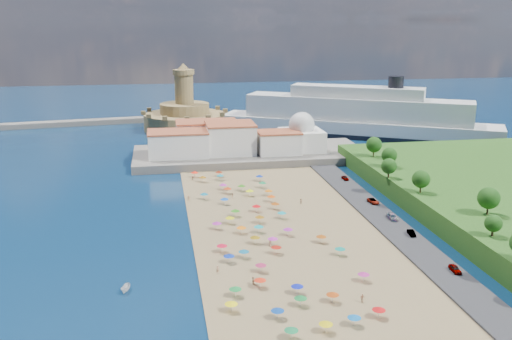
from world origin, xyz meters
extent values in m
plane|color=#071938|center=(0.00, 0.00, 0.00)|extent=(700.00, 700.00, 0.00)
cube|color=#59544C|center=(10.00, 73.00, 1.50)|extent=(90.00, 36.00, 3.00)
cube|color=#59544C|center=(-12.00, 108.00, 1.20)|extent=(18.00, 70.00, 2.40)
cube|color=silver|center=(-18.00, 69.00, 7.50)|extent=(22.00, 14.00, 9.00)
cube|color=silver|center=(2.00, 71.00, 8.50)|extent=(18.00, 16.00, 11.00)
cube|color=silver|center=(20.00, 67.00, 7.00)|extent=(16.00, 12.00, 8.00)
cube|color=silver|center=(-6.00, 83.00, 8.00)|extent=(24.00, 14.00, 10.00)
cube|color=silver|center=(30.00, 71.00, 7.00)|extent=(16.00, 16.00, 8.00)
sphere|color=silver|center=(30.00, 71.00, 13.00)|extent=(10.00, 10.00, 10.00)
cylinder|color=silver|center=(30.00, 71.00, 16.80)|extent=(1.20, 1.20, 1.60)
cylinder|color=#9D844E|center=(-12.00, 138.00, 4.00)|extent=(40.00, 40.00, 8.00)
cylinder|color=#9D844E|center=(-12.00, 138.00, 10.50)|extent=(24.00, 24.00, 5.00)
cylinder|color=#9D844E|center=(-12.00, 138.00, 20.00)|extent=(9.00, 9.00, 14.00)
cylinder|color=#9D844E|center=(-12.00, 138.00, 28.20)|extent=(10.40, 10.40, 2.40)
cone|color=#9D844E|center=(-12.00, 138.00, 30.90)|extent=(6.00, 6.00, 3.00)
cube|color=black|center=(65.43, 108.29, 1.04)|extent=(122.72, 80.02, 2.09)
cube|color=silver|center=(65.43, 108.29, 3.86)|extent=(121.65, 79.18, 7.73)
cube|color=silver|center=(65.43, 108.29, 12.88)|extent=(97.49, 63.65, 10.30)
cube|color=silver|center=(65.43, 108.29, 20.60)|extent=(58.33, 39.75, 5.15)
cylinder|color=black|center=(80.43, 99.94, 25.75)|extent=(6.87, 6.87, 5.15)
cylinder|color=gray|center=(-11.19, -3.58, 1.25)|extent=(0.07, 0.07, 2.00)
cone|color=#9B2192|center=(-11.19, -3.58, 2.15)|extent=(2.50, 2.50, 0.60)
cylinder|color=gray|center=(-12.32, 22.28, 1.25)|extent=(0.07, 0.07, 2.00)
cone|color=#0E6281|center=(-12.32, 22.28, 2.15)|extent=(2.50, 2.50, 0.60)
cylinder|color=gray|center=(1.74, 23.32, 1.25)|extent=(0.07, 0.07, 2.00)
cone|color=#D3E50C|center=(1.74, 23.32, 2.15)|extent=(2.50, 2.50, 0.60)
cylinder|color=gray|center=(-13.44, 47.80, 1.25)|extent=(0.07, 0.07, 2.00)
cone|color=#FF210B|center=(-13.44, 47.80, 2.15)|extent=(2.50, 2.50, 0.60)
cylinder|color=gray|center=(14.86, -25.18, 1.25)|extent=(0.07, 0.07, 2.00)
cone|color=#0D7F6F|center=(14.86, -25.18, 2.15)|extent=(2.50, 2.50, 0.60)
cylinder|color=gray|center=(-7.34, -0.06, 1.25)|extent=(0.07, 0.07, 2.00)
cone|color=#CECB0B|center=(-7.34, -0.06, 2.15)|extent=(2.50, 2.50, 0.60)
cylinder|color=gray|center=(7.67, -55.44, 1.25)|extent=(0.07, 0.07, 2.00)
cone|color=#0C5DA7|center=(7.67, -55.44, 2.15)|extent=(2.50, 2.50, 0.60)
cylinder|color=gray|center=(1.23, 8.33, 1.25)|extent=(0.07, 0.07, 2.00)
cone|color=red|center=(1.23, 8.33, 2.15)|extent=(2.50, 2.50, 0.60)
cylinder|color=gray|center=(0.91, -16.47, 1.25)|extent=(0.07, 0.07, 2.00)
cone|color=#B426A3|center=(0.91, -16.47, 2.15)|extent=(2.50, 2.50, 0.60)
cylinder|color=gray|center=(12.98, -53.53, 1.25)|extent=(0.07, 0.07, 2.00)
cone|color=red|center=(12.98, -53.53, 2.15)|extent=(2.50, 2.50, 0.60)
cylinder|color=gray|center=(-5.26, 42.50, 1.25)|extent=(0.07, 0.07, 2.00)
cone|color=#0F778A|center=(-5.26, 42.50, 2.15)|extent=(2.50, 2.50, 0.60)
cylinder|color=gray|center=(0.09, 29.02, 1.25)|extent=(0.07, 0.07, 2.00)
cone|color=#2D7C16|center=(0.09, 29.02, 2.15)|extent=(2.50, 2.50, 0.60)
cylinder|color=gray|center=(0.11, -46.82, 1.25)|extent=(0.07, 0.07, 2.00)
cone|color=#14702E|center=(0.11, -46.82, 2.15)|extent=(2.50, 2.50, 0.60)
cylinder|color=gray|center=(-3.14, -14.92, 1.25)|extent=(0.07, 0.07, 2.00)
cone|color=#7F630B|center=(-3.14, -14.92, 2.15)|extent=(2.50, 2.50, 0.60)
cylinder|color=gray|center=(7.07, 1.52, 1.25)|extent=(0.07, 0.07, 2.00)
cone|color=#0F8590|center=(7.07, 1.52, 2.15)|extent=(2.50, 2.50, 0.60)
cylinder|color=gray|center=(-11.58, -18.74, 1.25)|extent=(0.07, 0.07, 2.00)
cone|color=red|center=(-11.58, -18.74, 2.15)|extent=(2.50, 2.50, 0.60)
cylinder|color=gray|center=(-4.62, -30.88, 1.25)|extent=(0.07, 0.07, 2.00)
cone|color=#9C214A|center=(-4.62, -30.88, 2.15)|extent=(2.50, 2.50, 0.60)
cylinder|color=gray|center=(-6.04, -37.95, 1.25)|extent=(0.07, 0.07, 2.00)
cone|color=red|center=(-6.04, -37.95, 2.15)|extent=(2.50, 2.50, 0.60)
cylinder|color=gray|center=(7.44, 22.30, 1.25)|extent=(0.07, 0.07, 2.00)
cone|color=orange|center=(7.44, 22.30, 2.15)|extent=(2.50, 2.50, 0.60)
cylinder|color=gray|center=(0.54, -0.76, 1.25)|extent=(0.07, 0.07, 2.00)
cone|color=#8B590C|center=(0.54, -0.76, 2.15)|extent=(2.50, 2.50, 0.60)
cylinder|color=gray|center=(-5.15, -50.69, 1.25)|extent=(0.07, 0.07, 2.00)
cone|color=navy|center=(-5.15, -50.69, 2.15)|extent=(2.50, 2.50, 0.60)
cylinder|color=gray|center=(-6.84, 16.37, 1.25)|extent=(0.07, 0.07, 2.00)
cone|color=#0D46AD|center=(-6.84, 16.37, 2.15)|extent=(2.50, 2.50, 0.60)
cylinder|color=gray|center=(-5.12, 5.39, 1.25)|extent=(0.07, 0.07, 2.00)
cone|color=#287F16|center=(-5.12, 5.39, 2.15)|extent=(2.50, 2.50, 0.60)
cylinder|color=gray|center=(-11.50, -40.96, 1.25)|extent=(0.07, 0.07, 2.00)
cone|color=#167E33|center=(-11.50, -40.96, 2.15)|extent=(2.50, 2.50, 0.60)
cylinder|color=gray|center=(15.47, -38.90, 1.25)|extent=(0.07, 0.07, 2.00)
cone|color=#A7237B|center=(15.47, -38.90, 2.15)|extent=(2.50, 2.50, 0.60)
cylinder|color=gray|center=(0.66, -21.76, 1.25)|extent=(0.07, 0.07, 2.00)
cone|color=#A9180D|center=(0.66, -21.76, 2.15)|extent=(2.50, 2.50, 0.60)
cylinder|color=gray|center=(6.49, -46.45, 1.25)|extent=(0.07, 0.07, 2.00)
cone|color=#A63D0D|center=(6.49, -46.45, 2.15)|extent=(2.50, 2.50, 0.60)
cylinder|color=gray|center=(-5.16, 46.90, 1.25)|extent=(0.07, 0.07, 2.00)
cone|color=maroon|center=(-5.16, 46.90, 2.15)|extent=(2.50, 2.50, 0.60)
cylinder|color=gray|center=(-5.43, -7.78, 1.25)|extent=(0.07, 0.07, 2.00)
cone|color=orange|center=(-5.43, -7.78, 2.15)|extent=(2.50, 2.50, 0.60)
cylinder|color=gray|center=(-13.06, -46.79, 1.25)|extent=(0.07, 0.07, 2.00)
cone|color=yellow|center=(-13.06, -46.79, 2.15)|extent=(2.50, 2.50, 0.60)
cylinder|color=gray|center=(5.90, -10.97, 1.25)|extent=(0.07, 0.07, 2.00)
cone|color=purple|center=(5.90, -10.97, 2.15)|extent=(2.50, 2.50, 0.60)
cylinder|color=gray|center=(2.09, -56.71, 1.25)|extent=(0.07, 0.07, 2.00)
cone|color=#D6C10B|center=(2.09, -56.71, 2.15)|extent=(2.50, 2.50, 0.60)
cylinder|color=gray|center=(-4.23, -57.65, 1.25)|extent=(0.07, 0.07, 2.00)
cone|color=#14723D|center=(-4.23, -57.65, 2.15)|extent=(2.50, 2.50, 0.60)
cylinder|color=gray|center=(-10.70, -24.85, 1.25)|extent=(0.07, 0.07, 2.00)
cone|color=#0B2A9A|center=(-10.70, -24.85, 2.15)|extent=(2.50, 2.50, 0.60)
cylinder|color=gray|center=(6.88, 9.51, 1.25)|extent=(0.07, 0.07, 2.00)
cone|color=#9B460E|center=(6.88, 9.51, 2.15)|extent=(2.50, 2.50, 0.60)
cylinder|color=gray|center=(-0.97, -7.82, 1.25)|extent=(0.07, 0.07, 2.00)
cone|color=teal|center=(-0.97, -7.82, 2.15)|extent=(2.50, 2.50, 0.60)
cylinder|color=gray|center=(0.67, -41.90, 1.25)|extent=(0.07, 0.07, 2.00)
cone|color=#0C19A1|center=(0.67, -41.90, 2.15)|extent=(2.50, 2.50, 0.60)
cylinder|color=gray|center=(7.65, 39.38, 1.25)|extent=(0.07, 0.07, 2.00)
cone|color=#0B2996|center=(7.65, 39.38, 2.15)|extent=(2.50, 2.50, 0.60)
cylinder|color=gray|center=(-11.20, 41.20, 1.25)|extent=(0.07, 0.07, 2.00)
cone|color=#945D0D|center=(-11.20, 41.20, 2.15)|extent=(2.50, 2.50, 0.60)
cylinder|color=gray|center=(-5.55, 31.20, 1.25)|extent=(0.07, 0.07, 2.00)
cone|color=#A32394|center=(-5.55, 31.20, 2.15)|extent=(2.50, 2.50, 0.60)
cylinder|color=gray|center=(-7.09, -22.94, 1.25)|extent=(0.07, 0.07, 2.00)
cone|color=#0E5E83|center=(-7.09, -22.94, 2.15)|extent=(2.50, 2.50, 0.60)
cylinder|color=gray|center=(7.11, 16.54, 1.25)|extent=(0.07, 0.07, 2.00)
cone|color=#DB4B09|center=(7.11, 16.54, 2.15)|extent=(2.50, 2.50, 0.60)
cylinder|color=gray|center=(12.73, -17.11, 1.25)|extent=(0.07, 0.07, 2.00)
cone|color=#99460D|center=(12.73, -17.11, 2.15)|extent=(2.50, 2.50, 0.60)
cylinder|color=gray|center=(-4.66, 26.85, 1.25)|extent=(0.07, 0.07, 2.00)
cone|color=#B6330E|center=(-4.66, 26.85, 2.15)|extent=(2.50, 2.50, 0.60)
cylinder|color=gray|center=(7.16, 31.28, 1.25)|extent=(0.07, 0.07, 2.00)
cone|color=#167C42|center=(7.16, 31.28, 2.15)|extent=(2.50, 2.50, 0.60)
imported|color=tan|center=(-7.14, -36.19, 1.11)|extent=(0.74, 1.65, 1.71)
imported|color=tan|center=(15.32, 12.86, 1.13)|extent=(0.64, 1.67, 1.77)
imported|color=tan|center=(-13.79, -29.80, 1.15)|extent=(0.76, 0.61, 1.80)
imported|color=tan|center=(0.10, -17.00, 1.12)|extent=(0.70, 0.94, 1.74)
imported|color=tan|center=(-3.73, 21.78, 1.10)|extent=(0.69, 0.86, 1.70)
imported|color=tan|center=(-16.92, 21.88, 1.13)|extent=(1.23, 0.83, 1.76)
imported|color=tan|center=(-14.39, 44.37, 1.06)|extent=(0.87, 1.01, 1.62)
imported|color=tan|center=(12.12, -47.43, 1.17)|extent=(1.10, 0.51, 1.83)
imported|color=white|center=(-32.74, -34.76, 0.69)|extent=(2.28, 3.80, 1.38)
imported|color=gray|center=(36.00, -17.06, 1.33)|extent=(1.81, 3.97, 1.26)
imported|color=gray|center=(36.00, 9.01, 1.35)|extent=(2.62, 4.90, 1.31)
imported|color=gray|center=(36.00, -38.62, 1.38)|extent=(1.86, 4.08, 1.36)
imported|color=gray|center=(36.00, -5.09, 1.39)|extent=(2.02, 4.80, 1.38)
imported|color=gray|center=(36.00, 34.52, 1.35)|extent=(1.75, 3.91, 1.30)
cylinder|color=#382314|center=(47.30, -33.31, 7.08)|extent=(0.50, 0.50, 2.15)
sphere|color=#14380F|center=(47.30, -33.31, 9.01)|extent=(3.88, 3.88, 3.88)
cylinder|color=#382314|center=(54.35, -19.69, 7.52)|extent=(0.50, 0.50, 3.03)
sphere|color=#14380F|center=(54.35, -19.69, 10.24)|extent=(5.46, 5.46, 5.46)
cylinder|color=#382314|center=(46.22, 0.45, 7.39)|extent=(0.50, 0.50, 2.78)
sphere|color=#14380F|center=(46.22, 0.45, 9.90)|extent=(5.01, 5.01, 5.01)
cylinder|color=#382314|center=(43.48, 16.50, 7.31)|extent=(0.50, 0.50, 2.63)
sphere|color=#14380F|center=(43.48, 16.50, 9.68)|extent=(4.73, 4.73, 4.73)
cylinder|color=#382314|center=(48.83, 29.07, 7.41)|extent=(0.50, 0.50, 2.81)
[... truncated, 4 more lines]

